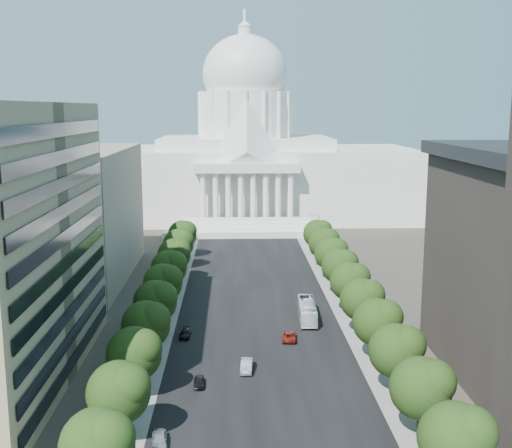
{
  "coord_description": "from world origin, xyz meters",
  "views": [
    {
      "loc": [
        -4.28,
        -47.3,
        39.18
      ],
      "look_at": [
        0.09,
        76.64,
        16.76
      ],
      "focal_mm": 45.0,
      "sensor_mm": 36.0,
      "label": 1
    }
  ],
  "objects": [
    {
      "name": "tree_r_a",
      "position": [
        18.34,
        11.81,
        6.45
      ],
      "size": [
        7.79,
        7.6,
        9.97
      ],
      "color": "#33261C",
      "rests_on": "ground"
    },
    {
      "name": "tree_l_d",
      "position": [
        -17.66,
        47.81,
        6.45
      ],
      "size": [
        7.79,
        7.6,
        9.97
      ],
      "color": "#33261C",
      "rests_on": "ground"
    },
    {
      "name": "capitol",
      "position": [
        0.0,
        184.89,
        20.01
      ],
      "size": [
        120.0,
        56.0,
        73.0
      ],
      "color": "white",
      "rests_on": "ground"
    },
    {
      "name": "tree_l_e",
      "position": [
        -17.66,
        59.81,
        6.45
      ],
      "size": [
        7.79,
        7.6,
        9.97
      ],
      "color": "#33261C",
      "rests_on": "ground"
    },
    {
      "name": "streetlight_b",
      "position": [
        19.9,
        35.0,
        5.82
      ],
      "size": [
        2.61,
        0.44,
        9.0
      ],
      "color": "gray",
      "rests_on": "ground"
    },
    {
      "name": "tree_l_g",
      "position": [
        -17.66,
        83.81,
        6.45
      ],
      "size": [
        7.79,
        7.6,
        9.97
      ],
      "color": "#33261C",
      "rests_on": "ground"
    },
    {
      "name": "tree_l_j",
      "position": [
        -17.66,
        119.81,
        6.45
      ],
      "size": [
        7.79,
        7.6,
        9.97
      ],
      "color": "#33261C",
      "rests_on": "ground"
    },
    {
      "name": "car_red",
      "position": [
        5.08,
        56.99,
        0.7
      ],
      "size": [
        2.77,
        5.25,
        1.41
      ],
      "primitive_type": "imported",
      "rotation": [
        0.0,
        0.0,
        3.05
      ],
      "color": "maroon",
      "rests_on": "ground"
    },
    {
      "name": "car_silver",
      "position": [
        -2.48,
        44.24,
        0.82
      ],
      "size": [
        2.05,
        5.07,
        1.64
      ],
      "primitive_type": "imported",
      "rotation": [
        0.0,
        0.0,
        -0.06
      ],
      "color": "#ACAEB4",
      "rests_on": "ground"
    },
    {
      "name": "tree_l_b",
      "position": [
        -17.66,
        23.81,
        6.45
      ],
      "size": [
        7.79,
        7.6,
        9.97
      ],
      "color": "#33261C",
      "rests_on": "ground"
    },
    {
      "name": "sidewalk_right",
      "position": [
        19.0,
        90.0,
        0.0
      ],
      "size": [
        8.0,
        260.0,
        0.02
      ],
      "primitive_type": "cube",
      "color": "gray",
      "rests_on": "ground"
    },
    {
      "name": "tree_r_b",
      "position": [
        18.34,
        23.81,
        6.45
      ],
      "size": [
        7.79,
        7.6,
        9.97
      ],
      "color": "#33261C",
      "rests_on": "ground"
    },
    {
      "name": "tree_r_e",
      "position": [
        18.34,
        59.81,
        6.45
      ],
      "size": [
        7.79,
        7.6,
        9.97
      ],
      "color": "#33261C",
      "rests_on": "ground"
    },
    {
      "name": "streetlight_e",
      "position": [
        19.9,
        110.0,
        5.82
      ],
      "size": [
        2.61,
        0.44,
        9.0
      ],
      "color": "gray",
      "rests_on": "ground"
    },
    {
      "name": "tree_l_f",
      "position": [
        -17.66,
        71.81,
        6.45
      ],
      "size": [
        7.79,
        7.6,
        9.97
      ],
      "color": "#33261C",
      "rests_on": "ground"
    },
    {
      "name": "tree_r_h",
      "position": [
        18.34,
        95.81,
        6.45
      ],
      "size": [
        7.79,
        7.6,
        9.97
      ],
      "color": "#33261C",
      "rests_on": "ground"
    },
    {
      "name": "tree_l_a",
      "position": [
        -17.66,
        11.81,
        6.45
      ],
      "size": [
        7.79,
        7.6,
        9.97
      ],
      "color": "#33261C",
      "rests_on": "ground"
    },
    {
      "name": "tree_r_j",
      "position": [
        18.34,
        119.81,
        6.45
      ],
      "size": [
        7.79,
        7.6,
        9.97
      ],
      "color": "#33261C",
      "rests_on": "ground"
    },
    {
      "name": "tree_l_c",
      "position": [
        -17.66,
        35.81,
        6.45
      ],
      "size": [
        7.79,
        7.6,
        9.97
      ],
      "color": "#33261C",
      "rests_on": "ground"
    },
    {
      "name": "tree_r_i",
      "position": [
        18.34,
        107.81,
        6.45
      ],
      "size": [
        7.79,
        7.6,
        9.97
      ],
      "color": "#33261C",
      "rests_on": "ground"
    },
    {
      "name": "car_dark_b",
      "position": [
        -12.82,
        59.11,
        0.63
      ],
      "size": [
        1.96,
        4.45,
        1.27
      ],
      "primitive_type": "imported",
      "rotation": [
        0.0,
        0.0,
        -0.04
      ],
      "color": "black",
      "rests_on": "ground"
    },
    {
      "name": "car_parked",
      "position": [
        -13.19,
        22.66,
        0.76
      ],
      "size": [
        2.26,
        4.63,
        1.52
      ],
      "primitive_type": "imported",
      "rotation": [
        0.0,
        0.0,
        0.11
      ],
      "color": "#A5A8AD",
      "rests_on": "ground"
    },
    {
      "name": "tree_r_d",
      "position": [
        18.34,
        47.81,
        6.45
      ],
      "size": [
        7.79,
        7.6,
        9.97
      ],
      "color": "#33261C",
      "rests_on": "ground"
    },
    {
      "name": "road_asphalt",
      "position": [
        0.0,
        90.0,
        0.0
      ],
      "size": [
        30.0,
        260.0,
        0.01
      ],
      "primitive_type": "cube",
      "color": "black",
      "rests_on": "ground"
    },
    {
      "name": "tree_r_f",
      "position": [
        18.34,
        71.81,
        6.45
      ],
      "size": [
        7.79,
        7.6,
        9.97
      ],
      "color": "#33261C",
      "rests_on": "ground"
    },
    {
      "name": "car_dark_a",
      "position": [
        -9.38,
        39.0,
        0.64
      ],
      "size": [
        1.63,
        3.79,
        1.27
      ],
      "primitive_type": "imported",
      "rotation": [
        0.0,
        0.0,
        0.04
      ],
      "color": "black",
      "rests_on": "ground"
    },
    {
      "name": "tree_r_g",
      "position": [
        18.34,
        83.81,
        6.45
      ],
      "size": [
        7.79,
        7.6,
        9.97
      ],
      "color": "#33261C",
      "rests_on": "ground"
    },
    {
      "name": "tree_l_h",
      "position": [
        -17.66,
        95.81,
        6.45
      ],
      "size": [
        7.79,
        7.6,
        9.97
      ],
      "color": "#33261C",
      "rests_on": "ground"
    },
    {
      "name": "tree_r_c",
      "position": [
        18.34,
        35.81,
        6.45
      ],
      "size": [
        7.79,
        7.6,
        9.97
      ],
      "color": "#33261C",
      "rests_on": "ground"
    },
    {
      "name": "city_bus",
      "position": [
        9.39,
        67.7,
        1.78
      ],
      "size": [
        3.6,
        12.89,
        3.55
      ],
      "primitive_type": "imported",
      "rotation": [
        0.0,
        0.0,
        -0.05
      ],
      "color": "silver",
      "rests_on": "ground"
    },
    {
      "name": "streetlight_c",
      "position": [
        19.9,
        60.0,
        5.82
      ],
      "size": [
        2.61,
        0.44,
        9.0
      ],
      "color": "gray",
      "rests_on": "ground"
    },
    {
      "name": "sidewalk_left",
      "position": [
        -19.0,
        90.0,
        0.0
      ],
      "size": [
        8.0,
        260.0,
        0.02
      ],
      "primitive_type": "cube",
      "color": "gray",
      "rests_on": "ground"
    },
    {
      "name": "tree_l_i",
      "position": [
        -17.66,
        107.81,
        6.45
      ],
      "size": [
        7.79,
        7.6,
        9.97
      ],
      "color": "#33261C",
      "rests_on": "ground"
    },
    {
      "name": "streetlight_f",
      "position": [
        19.9,
        135.0,
        5.82
      ],
      "size": [
        2.61,
        0.44,
        9.0
      ],
      "color": "gray",
      "rests_on": "ground"
    },
    {
      "name": "streetlight_d",
      "position": [
        19.9,
        85.0,
        5.82
      ],
      "size": [
        2.61,
        0.44,
        9.0
      ],
      "color": "gray",
      "rests_on": "ground"
    },
    {
      "name": "office_block_left_far",
      "position": [
        -48.0,
        100.0,
        15.0
      ],
      "size": [
        38.0,
        52.0,
        30.0
      ],
      "primitive_type": "cube",
      "color": "gray",
      "rests_on": "ground"
    }
  ]
}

